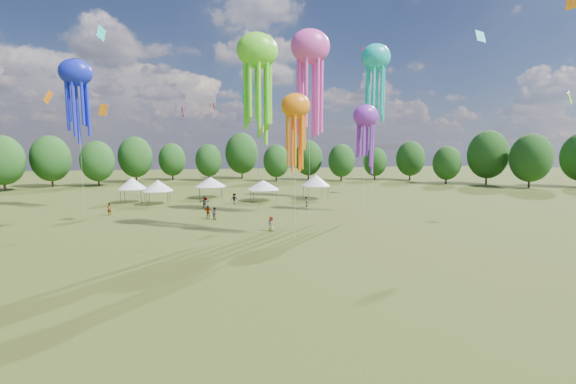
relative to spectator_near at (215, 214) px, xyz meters
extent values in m
imported|color=gray|center=(0.00, 0.00, 0.00)|extent=(1.01, 1.01, 1.65)
imported|color=gray|center=(-1.06, 9.77, 0.00)|extent=(0.65, 0.88, 1.65)
imported|color=gray|center=(14.22, 7.92, -0.03)|extent=(0.89, 0.96, 1.58)
imported|color=gray|center=(3.47, 12.73, 0.07)|extent=(1.27, 0.92, 1.78)
imported|color=gray|center=(-0.82, 1.15, 0.05)|extent=(1.08, 0.61, 1.74)
imported|color=gray|center=(-1.26, 10.04, 0.07)|extent=(1.67, 0.59, 1.78)
imported|color=gray|center=(-13.96, 6.41, 0.05)|extent=(0.71, 0.76, 1.75)
imported|color=gray|center=(5.94, -7.85, -0.02)|extent=(0.91, 0.93, 1.61)
cylinder|color=#47474C|center=(-14.58, 16.69, 0.29)|extent=(0.08, 0.08, 2.23)
cylinder|color=#47474C|center=(-14.58, 19.85, 0.29)|extent=(0.08, 0.08, 2.23)
cylinder|color=#47474C|center=(-11.42, 16.69, 0.29)|extent=(0.08, 0.08, 2.23)
cylinder|color=#47474C|center=(-11.42, 19.85, 0.29)|extent=(0.08, 0.08, 2.23)
cube|color=white|center=(-13.00, 18.27, 1.45)|extent=(3.56, 3.56, 0.10)
cone|color=white|center=(-13.00, 18.27, 2.46)|extent=(4.63, 4.63, 1.91)
cylinder|color=#47474C|center=(-10.22, 13.77, 0.23)|extent=(0.08, 0.08, 2.11)
cylinder|color=#47474C|center=(-10.22, 17.03, 0.23)|extent=(0.08, 0.08, 2.11)
cylinder|color=#47474C|center=(-6.96, 13.77, 0.23)|extent=(0.08, 0.08, 2.11)
cylinder|color=#47474C|center=(-6.96, 17.03, 0.23)|extent=(0.08, 0.08, 2.11)
cube|color=white|center=(-8.59, 15.40, 1.33)|extent=(3.66, 3.66, 0.10)
cone|color=white|center=(-8.59, 15.40, 2.29)|extent=(4.76, 4.76, 1.81)
cylinder|color=#47474C|center=(-2.13, 19.63, 0.18)|extent=(0.08, 0.08, 2.00)
cylinder|color=#47474C|center=(-2.13, 23.56, 0.18)|extent=(0.08, 0.08, 2.00)
cylinder|color=#47474C|center=(1.80, 19.63, 0.18)|extent=(0.08, 0.08, 2.00)
cylinder|color=#47474C|center=(1.80, 23.56, 0.18)|extent=(0.08, 0.08, 2.00)
cube|color=white|center=(-0.16, 21.59, 1.23)|extent=(4.33, 4.33, 0.10)
cone|color=white|center=(-0.16, 21.59, 2.14)|extent=(5.63, 5.63, 1.72)
cylinder|color=#47474C|center=(6.73, 13.62, 0.13)|extent=(0.08, 0.08, 1.90)
cylinder|color=#47474C|center=(6.73, 17.47, 0.13)|extent=(0.08, 0.08, 1.90)
cylinder|color=#47474C|center=(10.58, 13.62, 0.13)|extent=(0.08, 0.08, 1.90)
cylinder|color=#47474C|center=(10.58, 17.47, 0.13)|extent=(0.08, 0.08, 1.90)
cube|color=white|center=(8.65, 15.54, 1.13)|extent=(4.25, 4.25, 0.10)
cone|color=white|center=(8.65, 15.54, 2.00)|extent=(5.53, 5.53, 1.63)
cylinder|color=#47474C|center=(16.37, 14.07, 0.33)|extent=(0.08, 0.08, 2.31)
cylinder|color=#47474C|center=(16.37, 17.60, 0.33)|extent=(0.08, 0.08, 2.31)
cylinder|color=#47474C|center=(19.89, 14.07, 0.33)|extent=(0.08, 0.08, 2.31)
cylinder|color=#47474C|center=(19.89, 17.60, 0.33)|extent=(0.08, 0.08, 2.31)
cube|color=white|center=(18.13, 15.83, 1.54)|extent=(3.93, 3.93, 0.10)
cone|color=white|center=(18.13, 15.83, 2.58)|extent=(5.11, 5.11, 1.98)
ellipsoid|color=#66EE27|center=(4.50, -8.62, 18.22)|extent=(4.25, 2.98, 3.61)
cylinder|color=beige|center=(4.50, -8.62, 8.70)|extent=(0.03, 0.03, 19.04)
ellipsoid|color=#F648BA|center=(12.61, 0.29, 21.29)|extent=(5.20, 3.64, 4.42)
cylinder|color=beige|center=(12.61, 0.29, 10.23)|extent=(0.03, 0.03, 22.11)
ellipsoid|color=purple|center=(20.78, 0.93, 12.70)|extent=(3.65, 2.55, 3.10)
cylinder|color=beige|center=(20.78, 0.93, 5.94)|extent=(0.03, 0.03, 13.52)
ellipsoid|color=#1622CD|center=(-18.63, 11.89, 18.94)|extent=(4.50, 3.15, 3.83)
cylinder|color=beige|center=(-18.63, 11.89, 9.06)|extent=(0.03, 0.03, 19.76)
ellipsoid|color=orange|center=(7.87, -11.32, 12.48)|extent=(2.95, 2.06, 2.51)
cylinder|color=beige|center=(7.87, -11.32, 5.83)|extent=(0.03, 0.03, 13.30)
ellipsoid|color=#17C6BC|center=(27.51, 12.42, 23.49)|extent=(5.08, 3.55, 4.32)
cylinder|color=beige|center=(27.51, 12.42, 11.33)|extent=(0.03, 0.03, 24.31)
cube|color=#17C6BC|center=(7.12, 26.98, 18.08)|extent=(1.82, 1.41, 2.09)
cube|color=#F648BA|center=(30.72, 25.40, 28.13)|extent=(0.27, 0.71, 0.93)
cube|color=red|center=(0.53, 11.73, 14.71)|extent=(0.36, 1.22, 1.42)
cube|color=orange|center=(28.96, -21.23, 20.50)|extent=(1.42, 0.63, 1.54)
cube|color=orange|center=(-20.44, 33.50, 15.72)|extent=(2.09, 1.01, 2.50)
cube|color=#17C6BC|center=(45.51, 9.98, 27.22)|extent=(2.02, 1.14, 2.29)
cube|color=purple|center=(31.91, 24.45, 24.50)|extent=(1.36, 0.50, 1.53)
cube|color=orange|center=(-25.45, 20.64, 16.45)|extent=(0.88, 2.01, 2.24)
cube|color=gold|center=(9.32, 18.52, 11.59)|extent=(0.60, 1.02, 1.40)
cube|color=#66EE27|center=(37.16, -14.63, 13.60)|extent=(1.39, 0.62, 1.62)
cube|color=#17C6BC|center=(-10.21, -8.48, 19.03)|extent=(0.66, 1.16, 1.45)
cube|color=#F648BA|center=(-4.69, 22.25, 14.66)|extent=(0.64, 1.82, 2.18)
cylinder|color=#38281C|center=(-42.52, 41.72, 0.86)|extent=(0.44, 0.44, 3.36)
ellipsoid|color=#1F4918|center=(-42.52, 41.72, 5.69)|extent=(8.40, 8.40, 10.51)
cylinder|color=#38281C|center=(-36.03, 49.03, 0.88)|extent=(0.44, 0.44, 3.41)
ellipsoid|color=#1F4918|center=(-36.03, 49.03, 5.78)|extent=(8.53, 8.53, 10.66)
cylinder|color=#38281C|center=(-25.94, 48.56, 0.71)|extent=(0.44, 0.44, 3.07)
ellipsoid|color=#1F4918|center=(-25.94, 48.56, 5.12)|extent=(7.66, 7.66, 9.58)
cylinder|color=#38281C|center=(-18.86, 56.87, 0.89)|extent=(0.44, 0.44, 3.43)
ellipsoid|color=#1F4918|center=(-18.86, 56.87, 5.83)|extent=(8.58, 8.58, 10.73)
cylinder|color=#38281C|center=(-10.11, 62.49, 0.65)|extent=(0.44, 0.44, 2.95)
ellipsoid|color=#1F4918|center=(-10.11, 62.49, 4.88)|extent=(7.37, 7.37, 9.21)
cylinder|color=#38281C|center=(-0.04, 58.59, 0.62)|extent=(0.44, 0.44, 2.89)
ellipsoid|color=#1F4918|center=(-0.04, 58.59, 4.78)|extent=(7.23, 7.23, 9.04)
cylinder|color=#38281C|center=(9.57, 63.02, 1.10)|extent=(0.44, 0.44, 3.84)
ellipsoid|color=#1F4918|center=(9.57, 63.02, 6.61)|extent=(9.60, 9.60, 11.99)
cylinder|color=#38281C|center=(17.84, 51.97, 0.60)|extent=(0.44, 0.44, 2.84)
ellipsoid|color=#1F4918|center=(17.84, 51.97, 4.69)|extent=(7.11, 7.11, 8.89)
cylinder|color=#38281C|center=(27.58, 54.57, 0.76)|extent=(0.44, 0.44, 3.16)
ellipsoid|color=#1F4918|center=(27.58, 54.57, 5.30)|extent=(7.91, 7.91, 9.88)
cylinder|color=#38281C|center=(35.35, 48.82, 0.62)|extent=(0.44, 0.44, 2.88)
ellipsoid|color=#1F4918|center=(35.35, 48.82, 4.76)|extent=(7.21, 7.21, 9.01)
cylinder|color=#38281C|center=(46.17, 50.78, 0.49)|extent=(0.44, 0.44, 2.63)
ellipsoid|color=#1F4918|center=(46.17, 50.78, 4.27)|extent=(6.57, 6.57, 8.22)
cylinder|color=#38281C|center=(55.17, 47.26, 0.74)|extent=(0.44, 0.44, 3.13)
ellipsoid|color=#1F4918|center=(55.17, 47.26, 5.23)|extent=(7.81, 7.81, 9.77)
cylinder|color=#38281C|center=(58.29, 35.35, 0.54)|extent=(0.44, 0.44, 2.72)
ellipsoid|color=#1F4918|center=(58.29, 35.35, 4.44)|extent=(6.80, 6.80, 8.50)
cylinder|color=#38281C|center=(67.62, 32.46, 1.08)|extent=(0.44, 0.44, 3.81)
ellipsoid|color=#1F4918|center=(67.62, 32.46, 6.56)|extent=(9.52, 9.52, 11.90)
cylinder|color=#38281C|center=(71.23, 23.33, 0.93)|extent=(0.44, 0.44, 3.51)
ellipsoid|color=#1F4918|center=(71.23, 23.33, 5.98)|extent=(8.78, 8.78, 10.97)
camera|label=1|loc=(-1.00, -47.96, 8.45)|focal=23.36mm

